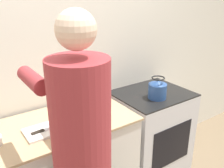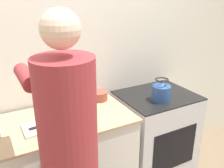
{
  "view_description": "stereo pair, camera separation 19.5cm",
  "coord_description": "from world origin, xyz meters",
  "px_view_note": "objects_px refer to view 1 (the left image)",
  "views": [
    {
      "loc": [
        -0.84,
        -1.29,
        1.86
      ],
      "look_at": [
        0.2,
        0.21,
        1.16
      ],
      "focal_mm": 40.0,
      "sensor_mm": 36.0,
      "label": 1
    },
    {
      "loc": [
        -0.68,
        -1.39,
        1.86
      ],
      "look_at": [
        0.2,
        0.21,
        1.16
      ],
      "focal_mm": 40.0,
      "sensor_mm": 36.0,
      "label": 2
    }
  ],
  "objects_px": {
    "cutting_board": "(53,128)",
    "knife": "(47,129)",
    "bowl_prep": "(96,96)",
    "person": "(82,160)",
    "kettle": "(157,89)",
    "oven": "(150,135)"
  },
  "relations": [
    {
      "from": "oven",
      "to": "bowl_prep",
      "type": "bearing_deg",
      "value": 158.86
    },
    {
      "from": "cutting_board",
      "to": "bowl_prep",
      "type": "distance_m",
      "value": 0.57
    },
    {
      "from": "cutting_board",
      "to": "knife",
      "type": "height_order",
      "value": "knife"
    },
    {
      "from": "knife",
      "to": "kettle",
      "type": "height_order",
      "value": "kettle"
    },
    {
      "from": "cutting_board",
      "to": "bowl_prep",
      "type": "height_order",
      "value": "bowl_prep"
    },
    {
      "from": "bowl_prep",
      "to": "kettle",
      "type": "bearing_deg",
      "value": -33.6
    },
    {
      "from": "person",
      "to": "kettle",
      "type": "bearing_deg",
      "value": 23.69
    },
    {
      "from": "person",
      "to": "bowl_prep",
      "type": "height_order",
      "value": "person"
    },
    {
      "from": "oven",
      "to": "cutting_board",
      "type": "bearing_deg",
      "value": -177.18
    },
    {
      "from": "person",
      "to": "bowl_prep",
      "type": "relative_size",
      "value": 11.63
    },
    {
      "from": "oven",
      "to": "knife",
      "type": "xyz_separation_m",
      "value": [
        -1.08,
        -0.06,
        0.47
      ]
    },
    {
      "from": "knife",
      "to": "bowl_prep",
      "type": "bearing_deg",
      "value": 20.42
    },
    {
      "from": "cutting_board",
      "to": "knife",
      "type": "distance_m",
      "value": 0.05
    },
    {
      "from": "person",
      "to": "cutting_board",
      "type": "xyz_separation_m",
      "value": [
        0.03,
        0.5,
        -0.05
      ]
    },
    {
      "from": "kettle",
      "to": "bowl_prep",
      "type": "distance_m",
      "value": 0.56
    },
    {
      "from": "person",
      "to": "knife",
      "type": "distance_m",
      "value": 0.5
    },
    {
      "from": "cutting_board",
      "to": "knife",
      "type": "relative_size",
      "value": 1.66
    },
    {
      "from": "kettle",
      "to": "oven",
      "type": "bearing_deg",
      "value": 64.24
    },
    {
      "from": "knife",
      "to": "kettle",
      "type": "relative_size",
      "value": 1.2
    },
    {
      "from": "oven",
      "to": "bowl_prep",
      "type": "relative_size",
      "value": 6.07
    },
    {
      "from": "person",
      "to": "kettle",
      "type": "height_order",
      "value": "person"
    },
    {
      "from": "bowl_prep",
      "to": "cutting_board",
      "type": "bearing_deg",
      "value": -154.27
    }
  ]
}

